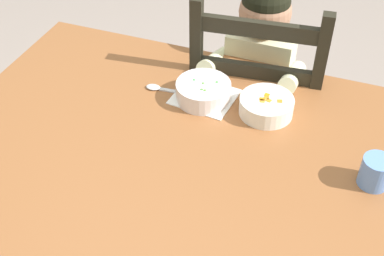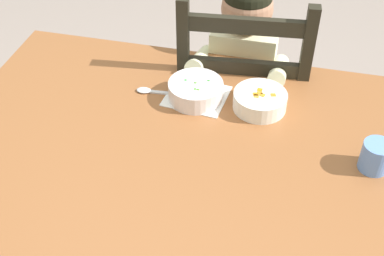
% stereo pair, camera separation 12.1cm
% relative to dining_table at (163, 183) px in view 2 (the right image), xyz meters
% --- Properties ---
extents(dining_table, '(1.25, 1.04, 0.72)m').
position_rel_dining_table_xyz_m(dining_table, '(0.00, 0.00, 0.00)').
color(dining_table, '#925831').
rests_on(dining_table, ground).
extents(dining_chair, '(0.46, 0.46, 0.97)m').
position_rel_dining_table_xyz_m(dining_chair, '(0.13, 0.57, -0.16)').
color(dining_chair, black).
rests_on(dining_chair, ground).
extents(child_figure, '(0.32, 0.31, 0.98)m').
position_rel_dining_table_xyz_m(child_figure, '(0.12, 0.56, 0.02)').
color(child_figure, beige).
rests_on(child_figure, ground).
extents(bowl_of_peas, '(0.16, 0.16, 0.06)m').
position_rel_dining_table_xyz_m(bowl_of_peas, '(0.03, 0.27, 0.12)').
color(bowl_of_peas, white).
rests_on(bowl_of_peas, dining_table).
extents(bowl_of_carrots, '(0.16, 0.16, 0.05)m').
position_rel_dining_table_xyz_m(bowl_of_carrots, '(0.22, 0.27, 0.12)').
color(bowl_of_carrots, white).
rests_on(bowl_of_carrots, dining_table).
extents(spoon, '(0.14, 0.03, 0.01)m').
position_rel_dining_table_xyz_m(spoon, '(-0.11, 0.27, 0.10)').
color(spoon, silver).
rests_on(spoon, dining_table).
extents(drinking_cup, '(0.08, 0.08, 0.08)m').
position_rel_dining_table_xyz_m(drinking_cup, '(0.53, 0.09, 0.13)').
color(drinking_cup, '#6491DE').
rests_on(drinking_cup, dining_table).
extents(paper_napkin, '(0.19, 0.18, 0.00)m').
position_rel_dining_table_xyz_m(paper_napkin, '(0.03, 0.28, 0.10)').
color(paper_napkin, white).
rests_on(paper_napkin, dining_table).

